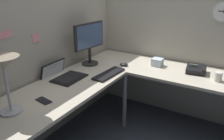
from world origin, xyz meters
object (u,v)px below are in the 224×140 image
(coffee_mug, at_px, (218,77))
(tissue_box, at_px, (157,62))
(keyboard, at_px, (109,74))
(wall_clock, at_px, (223,12))
(laptop, at_px, (62,75))
(desk_lamp_dome, at_px, (4,68))
(computer_mouse, at_px, (124,65))
(monitor, at_px, (89,41))
(office_phone, at_px, (197,70))
(cell_phone, at_px, (44,101))

(coffee_mug, bearing_deg, tissue_box, 79.92)
(coffee_mug, bearing_deg, keyboard, 112.25)
(keyboard, relative_size, coffee_mug, 4.48)
(coffee_mug, height_order, wall_clock, wall_clock)
(coffee_mug, relative_size, tissue_box, 0.80)
(laptop, distance_m, keyboard, 0.49)
(desk_lamp_dome, bearing_deg, computer_mouse, -10.69)
(wall_clock, bearing_deg, laptop, 130.95)
(monitor, distance_m, office_phone, 1.25)
(laptop, height_order, coffee_mug, laptop)
(wall_clock, bearing_deg, desk_lamp_dome, 147.72)
(cell_phone, distance_m, office_phone, 1.63)
(cell_phone, bearing_deg, office_phone, -27.08)
(keyboard, bearing_deg, wall_clock, -44.60)
(desk_lamp_dome, bearing_deg, wall_clock, -32.28)
(office_phone, height_order, coffee_mug, office_phone)
(keyboard, height_order, coffee_mug, coffee_mug)
(desk_lamp_dome, distance_m, cell_phone, 0.44)
(monitor, height_order, computer_mouse, monitor)
(computer_mouse, xyz_separation_m, coffee_mug, (0.09, -1.02, 0.03))
(computer_mouse, bearing_deg, keyboard, 178.76)
(desk_lamp_dome, height_order, office_phone, desk_lamp_dome)
(keyboard, relative_size, desk_lamp_dome, 0.97)
(coffee_mug, distance_m, wall_clock, 0.73)
(monitor, distance_m, cell_phone, 1.02)
(monitor, bearing_deg, computer_mouse, -68.57)
(computer_mouse, distance_m, wall_clock, 1.22)
(laptop, height_order, computer_mouse, laptop)
(laptop, height_order, desk_lamp_dome, desk_lamp_dome)
(keyboard, xyz_separation_m, wall_clock, (0.84, -0.93, 0.62))
(computer_mouse, distance_m, office_phone, 0.82)
(computer_mouse, height_order, coffee_mug, coffee_mug)
(office_phone, xyz_separation_m, coffee_mug, (-0.12, -0.23, 0.01))
(computer_mouse, bearing_deg, desk_lamp_dome, 169.31)
(keyboard, height_order, cell_phone, keyboard)
(computer_mouse, relative_size, coffee_mug, 1.08)
(monitor, distance_m, coffee_mug, 1.45)
(tissue_box, distance_m, wall_clock, 0.88)
(computer_mouse, relative_size, office_phone, 0.46)
(tissue_box, bearing_deg, laptop, 139.00)
(keyboard, xyz_separation_m, tissue_box, (0.54, -0.34, 0.03))
(desk_lamp_dome, xyz_separation_m, tissue_box, (1.57, -0.59, -0.32))
(monitor, relative_size, wall_clock, 2.27)
(monitor, relative_size, tissue_box, 4.17)
(keyboard, relative_size, wall_clock, 1.95)
(laptop, distance_m, wall_clock, 1.85)
(monitor, bearing_deg, desk_lamp_dome, -173.92)
(tissue_box, bearing_deg, wall_clock, -62.74)
(laptop, height_order, cell_phone, laptop)
(cell_phone, bearing_deg, tissue_box, -12.08)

